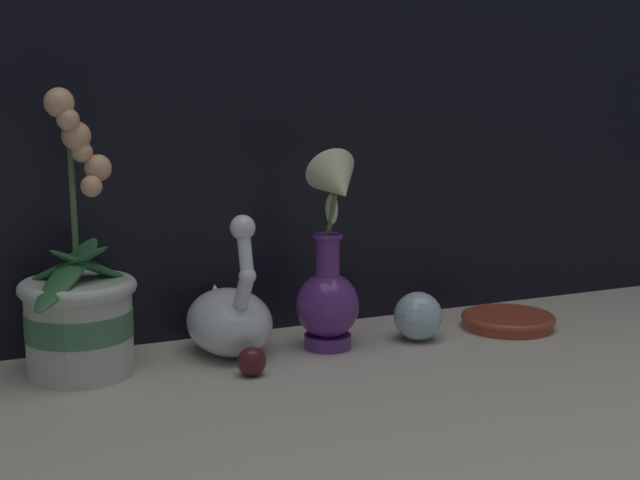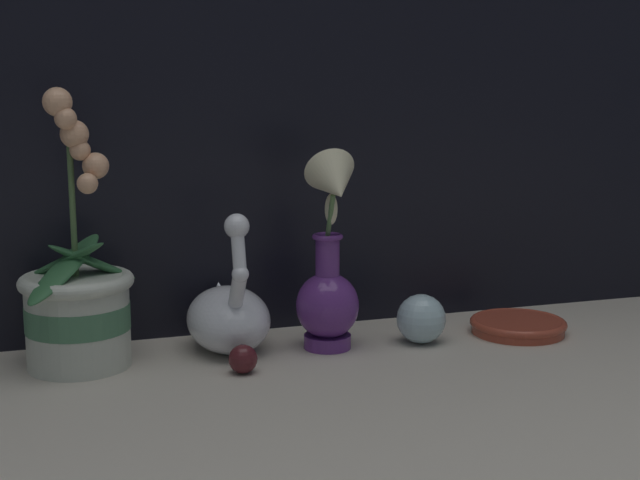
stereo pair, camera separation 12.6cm
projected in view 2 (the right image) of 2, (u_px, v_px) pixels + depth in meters
The scene contains 7 objects.
ground_plane at pixel (344, 372), 1.18m from camera, with size 2.80×2.80×0.00m, color #BCB2A3.
orchid_potted_plant at pixel (77, 303), 1.19m from camera, with size 0.17×0.18×0.37m.
swan_figurine at pixel (228, 314), 1.26m from camera, with size 0.12×0.19×0.21m.
blue_vase at pixel (329, 275), 1.26m from camera, with size 0.09×0.12×0.29m.
glass_sphere at pixel (421, 319), 1.30m from camera, with size 0.07×0.07×0.07m.
amber_dish at pixel (518, 325), 1.36m from camera, with size 0.15×0.15×0.02m.
glass_bauble at pixel (243, 359), 1.17m from camera, with size 0.04×0.04×0.04m.
Camera 2 is at (-0.37, -1.06, 0.38)m, focal length 50.00 mm.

